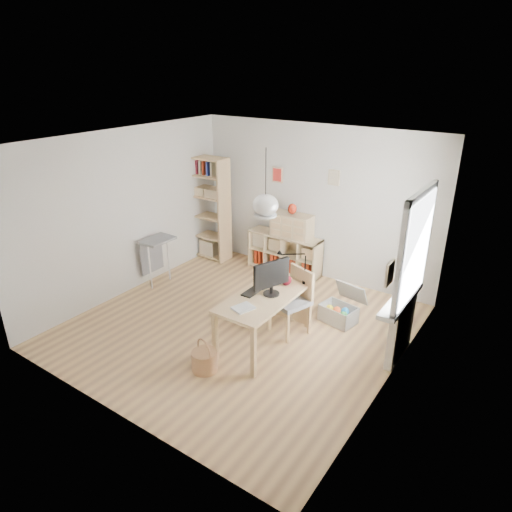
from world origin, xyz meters
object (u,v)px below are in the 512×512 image
Objects in this scene: desk at (265,301)px; tall_bookshelf at (209,204)px; cube_shelf at (285,255)px; drawer_chest at (292,225)px; chair at (294,297)px; monitor at (272,276)px; storage_chest at (341,310)px.

tall_bookshelf reaches higher than desk.
cube_shelf is 1.90× the size of drawer_chest.
desk is at bearing -89.35° from chair.
tall_bookshelf is at bearing 164.88° from monitor.
monitor is at bearing -107.05° from storage_chest.
drawer_chest is at bearing 155.50° from storage_chest.
tall_bookshelf is 3.00× the size of storage_chest.
monitor is at bearing -63.42° from cube_shelf.
monitor is (2.65, -1.88, -0.07)m from tall_bookshelf.
cube_shelf is at bearing 10.19° from tall_bookshelf.
cube_shelf is 2.53m from monitor.
drawer_chest is (0.16, -0.04, 0.63)m from cube_shelf.
desk is 2.80× the size of monitor.
storage_chest is at bearing -35.36° from drawer_chest.
tall_bookshelf is (-1.56, -0.28, 0.79)m from cube_shelf.
chair is (2.75, -1.46, -0.54)m from tall_bookshelf.
desk is at bearing -65.39° from cube_shelf.
desk is at bearing -108.04° from storage_chest.
monitor reaches higher than drawer_chest.
chair is 2.02m from drawer_chest.
monitor is at bearing -84.68° from chair.
chair is at bearing -58.99° from drawer_chest.
tall_bookshelf is (-2.59, 1.95, 0.43)m from desk.
tall_bookshelf reaches higher than drawer_chest.
storage_chest is (0.46, 0.65, -0.37)m from chair.
monitor reaches higher than desk.
chair reaches higher than storage_chest.
drawer_chest is at bearing 133.82° from monitor.
tall_bookshelf is 3.43m from storage_chest.
monitor is 0.73× the size of drawer_chest.
chair is at bearing 71.13° from desk.
tall_bookshelf is 2.71× the size of drawer_chest.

